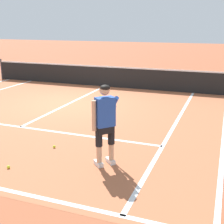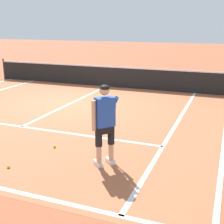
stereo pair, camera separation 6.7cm
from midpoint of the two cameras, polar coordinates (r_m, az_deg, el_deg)
name	(u,v)px [view 2 (the right image)]	position (r m, az deg, el deg)	size (l,w,h in m)	color
ground_plane	(71,103)	(11.60, -7.45, 1.62)	(80.00, 80.00, 0.00)	#9E5133
court_inner_surface	(53,112)	(10.57, -10.65, 0.06)	(10.98, 9.81, 0.00)	#B2603D
line_service	(22,127)	(9.24, -16.17, -2.62)	(8.23, 0.10, 0.01)	white
line_centre_service	(74,102)	(11.83, -6.84, 1.93)	(0.10, 6.40, 0.01)	white
line_singles_right	(175,126)	(9.15, 11.86, -2.50)	(0.10, 9.41, 0.01)	white
tennis_net	(106,76)	(14.57, -0.97, 6.68)	(11.96, 0.08, 1.07)	#333338
tennis_player	(105,120)	(6.23, -1.08, -1.41)	(0.77, 1.14, 1.71)	white
tennis_ball_near_feet	(9,167)	(6.75, -18.34, -9.56)	(0.07, 0.07, 0.07)	#CCE02D
tennis_ball_by_baseline	(55,146)	(7.53, -10.34, -6.29)	(0.07, 0.07, 0.07)	#CCE02D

